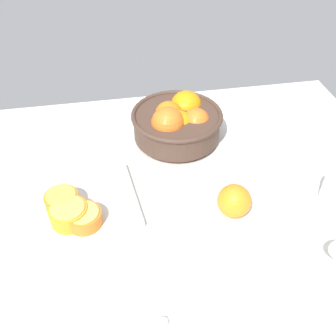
# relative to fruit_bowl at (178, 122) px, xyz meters

# --- Properties ---
(ground_plane) EXTENTS (1.18, 0.88, 0.03)m
(ground_plane) POSITION_rel_fruit_bowl_xyz_m (-0.06, -0.21, -0.07)
(ground_plane) COLOR silver
(fruit_bowl) EXTENTS (0.24, 0.24, 0.12)m
(fruit_bowl) POSITION_rel_fruit_bowl_xyz_m (0.00, 0.00, 0.00)
(fruit_bowl) COLOR #473328
(fruit_bowl) RESTS_ON ground_plane
(juice_glass) EXTENTS (0.06, 0.06, 0.09)m
(juice_glass) POSITION_rel_fruit_bowl_xyz_m (0.30, -0.30, -0.01)
(juice_glass) COLOR white
(juice_glass) RESTS_ON ground_plane
(cutting_board) EXTENTS (0.32, 0.23, 0.01)m
(cutting_board) POSITION_rel_fruit_bowl_xyz_m (-0.29, -0.21, -0.04)
(cutting_board) COLOR beige
(cutting_board) RESTS_ON ground_plane
(orange_half_0) EXTENTS (0.07, 0.07, 0.04)m
(orange_half_0) POSITION_rel_fruit_bowl_xyz_m (-0.30, -0.22, -0.02)
(orange_half_0) COLOR orange
(orange_half_0) RESTS_ON cutting_board
(orange_half_1) EXTENTS (0.08, 0.08, 0.04)m
(orange_half_1) POSITION_rel_fruit_bowl_xyz_m (-0.28, -0.26, -0.02)
(orange_half_1) COLOR orange
(orange_half_1) RESTS_ON cutting_board
(orange_half_2) EXTENTS (0.07, 0.07, 0.03)m
(orange_half_2) POSITION_rel_fruit_bowl_xyz_m (-0.25, -0.27, -0.02)
(orange_half_2) COLOR orange
(orange_half_2) RESTS_ON cutting_board
(loose_orange_0) EXTENTS (0.07, 0.07, 0.07)m
(loose_orange_0) POSITION_rel_fruit_bowl_xyz_m (0.07, -0.29, -0.01)
(loose_orange_0) COLOR orange
(loose_orange_0) RESTS_ON ground_plane
(spoon) EXTENTS (0.16, 0.10, 0.01)m
(spoon) POSITION_rel_fruit_bowl_xyz_m (-0.09, -0.49, -0.05)
(spoon) COLOR silver
(spoon) RESTS_ON ground_plane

